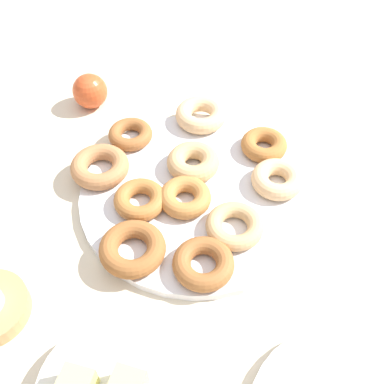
{
  "coord_description": "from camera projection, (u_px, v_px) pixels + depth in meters",
  "views": [
    {
      "loc": [
        -0.11,
        0.46,
        0.56
      ],
      "look_at": [
        0.0,
        0.03,
        0.04
      ],
      "focal_mm": 42.67,
      "sensor_mm": 36.0,
      "label": 1
    }
  ],
  "objects": [
    {
      "name": "ground_plane",
      "position": [
        196.0,
        196.0,
        0.73
      ],
      "size": [
        2.4,
        2.4,
        0.0
      ],
      "primitive_type": "plane",
      "color": "beige"
    },
    {
      "name": "donut_plate",
      "position": [
        196.0,
        193.0,
        0.73
      ],
      "size": [
        0.37,
        0.37,
        0.01
      ],
      "primitive_type": "cylinder",
      "color": "silver",
      "rests_on": "ground_plane"
    },
    {
      "name": "donut_0",
      "position": [
        235.0,
        226.0,
        0.66
      ],
      "size": [
        0.09,
        0.09,
        0.02
      ],
      "primitive_type": "torus",
      "rotation": [
        0.0,
        0.0,
        1.56
      ],
      "color": "tan",
      "rests_on": "donut_plate"
    },
    {
      "name": "donut_1",
      "position": [
        132.0,
        249.0,
        0.64
      ],
      "size": [
        0.13,
        0.13,
        0.03
      ],
      "primitive_type": "torus",
      "rotation": [
        0.0,
        0.0,
        5.25
      ],
      "color": "#995B2D",
      "rests_on": "donut_plate"
    },
    {
      "name": "donut_2",
      "position": [
        193.0,
        162.0,
        0.74
      ],
      "size": [
        0.1,
        0.1,
        0.03
      ],
      "primitive_type": "torus",
      "rotation": [
        0.0,
        0.0,
        4.46
      ],
      "color": "tan",
      "rests_on": "donut_plate"
    },
    {
      "name": "donut_3",
      "position": [
        99.0,
        168.0,
        0.74
      ],
      "size": [
        0.12,
        0.12,
        0.03
      ],
      "primitive_type": "torus",
      "rotation": [
        0.0,
        0.0,
        3.53
      ],
      "color": "#B27547",
      "rests_on": "donut_plate"
    },
    {
      "name": "donut_4",
      "position": [
        264.0,
        145.0,
        0.77
      ],
      "size": [
        0.08,
        0.08,
        0.03
      ],
      "primitive_type": "torus",
      "rotation": [
        0.0,
        0.0,
        3.21
      ],
      "color": "#AD6B33",
      "rests_on": "donut_plate"
    },
    {
      "name": "donut_5",
      "position": [
        277.0,
        179.0,
        0.72
      ],
      "size": [
        0.09,
        0.09,
        0.03
      ],
      "primitive_type": "torus",
      "rotation": [
        0.0,
        0.0,
        4.76
      ],
      "color": "#EABC84",
      "rests_on": "donut_plate"
    },
    {
      "name": "donut_6",
      "position": [
        201.0,
        115.0,
        0.82
      ],
      "size": [
        0.13,
        0.13,
        0.03
      ],
      "primitive_type": "torus",
      "rotation": [
        0.0,
        0.0,
        3.67
      ],
      "color": "#EABC84",
      "rests_on": "donut_plate"
    },
    {
      "name": "donut_7",
      "position": [
        185.0,
        197.0,
        0.7
      ],
      "size": [
        0.1,
        0.1,
        0.03
      ],
      "primitive_type": "torus",
      "rotation": [
        0.0,
        0.0,
        4.43
      ],
      "color": "#BC7A3D",
      "rests_on": "donut_plate"
    },
    {
      "name": "donut_8",
      "position": [
        203.0,
        264.0,
        0.62
      ],
      "size": [
        0.12,
        0.12,
        0.03
      ],
      "primitive_type": "torus",
      "rotation": [
        0.0,
        0.0,
        3.82
      ],
      "color": "#995B2D",
      "rests_on": "donut_plate"
    },
    {
      "name": "donut_9",
      "position": [
        130.0,
        134.0,
        0.79
      ],
      "size": [
        0.11,
        0.11,
        0.02
      ],
      "primitive_type": "torus",
      "rotation": [
        0.0,
        0.0,
        3.83
      ],
      "color": "#995B2D",
      "rests_on": "donut_plate"
    },
    {
      "name": "donut_10",
      "position": [
        140.0,
        200.0,
        0.7
      ],
      "size": [
        0.1,
        0.1,
        0.02
      ],
      "primitive_type": "torus",
      "rotation": [
        0.0,
        0.0,
        1.87
      ],
      "color": "#AD6B33",
      "rests_on": "donut_plate"
    },
    {
      "name": "apple",
      "position": [
        90.0,
        91.0,
        0.86
      ],
      "size": [
        0.07,
        0.07,
        0.07
      ],
      "primitive_type": "sphere",
      "color": "#CC4C23",
      "rests_on": "ground_plane"
    }
  ]
}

